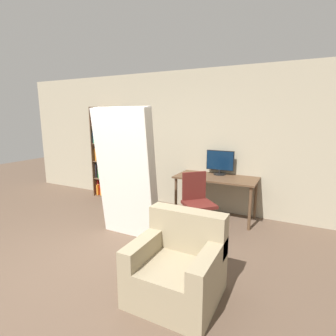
# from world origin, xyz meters

# --- Properties ---
(ground_plane) EXTENTS (16.00, 16.00, 0.00)m
(ground_plane) POSITION_xyz_m (0.00, 0.00, 0.00)
(ground_plane) COLOR brown
(wall_back) EXTENTS (8.00, 0.06, 2.70)m
(wall_back) POSITION_xyz_m (0.00, 2.87, 1.35)
(wall_back) COLOR tan
(wall_back) RESTS_ON ground
(desk) EXTENTS (1.44, 0.69, 0.77)m
(desk) POSITION_xyz_m (0.97, 2.50, 0.67)
(desk) COLOR brown
(desk) RESTS_ON ground
(monitor) EXTENTS (0.51, 0.22, 0.45)m
(monitor) POSITION_xyz_m (0.97, 2.71, 1.00)
(monitor) COLOR black
(monitor) RESTS_ON desk
(office_chair) EXTENTS (0.62, 0.62, 0.97)m
(office_chair) POSITION_xyz_m (0.91, 1.73, 0.40)
(office_chair) COLOR #4C4C51
(office_chair) RESTS_ON ground
(bookshelf) EXTENTS (0.61, 0.35, 2.03)m
(bookshelf) POSITION_xyz_m (-1.72, 2.70, 0.96)
(bookshelf) COLOR brown
(bookshelf) RESTS_ON ground
(mattress_near) EXTENTS (0.92, 0.41, 1.97)m
(mattress_near) POSITION_xyz_m (-0.01, 1.16, 0.99)
(mattress_near) COLOR silver
(mattress_near) RESTS_ON ground
(armchair) EXTENTS (0.85, 0.80, 0.85)m
(armchair) POSITION_xyz_m (1.25, 0.26, 0.32)
(armchair) COLOR gray
(armchair) RESTS_ON ground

